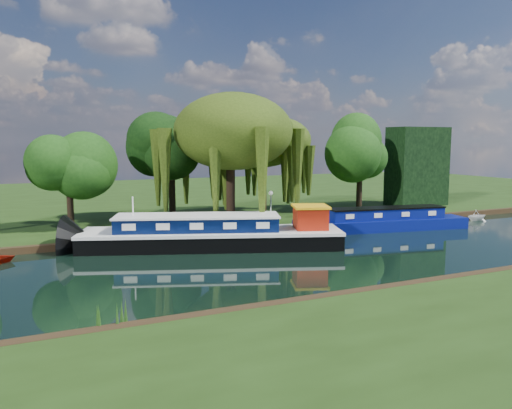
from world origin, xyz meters
name	(u,v)px	position (x,y,z in m)	size (l,w,h in m)	color
ground	(337,253)	(0.00, 0.00, 0.00)	(120.00, 120.00, 0.00)	black
far_bank	(184,196)	(0.00, 34.00, 0.23)	(120.00, 52.00, 0.45)	black
dutch_barge	(214,234)	(-6.46, 4.86, 0.90)	(17.42, 9.45, 3.62)	black
narrowboat	(386,221)	(8.26, 5.42, 0.70)	(13.75, 4.51, 1.98)	navy
white_cruiser	(477,220)	(18.75, 5.91, 0.00)	(1.78, 2.06, 1.08)	silver
willow_left	(230,134)	(-2.93, 10.77, 7.63)	(8.25, 8.25, 9.89)	black
willow_right	(263,148)	(1.54, 14.31, 6.42)	(6.72, 6.72, 8.19)	black
tree_far_left	(68,165)	(-14.79, 13.26, 5.28)	(4.37, 4.37, 7.05)	black
tree_far_mid	(171,152)	(-6.17, 16.50, 6.14)	(5.04, 5.04, 8.25)	black
tree_far_right	(360,153)	(11.76, 13.88, 5.91)	(4.85, 4.85, 7.94)	black
conifer_hedge	(417,166)	(19.00, 14.00, 4.45)	(6.00, 3.00, 8.00)	black
lamppost	(271,198)	(0.50, 10.50, 2.42)	(0.36, 0.36, 2.56)	silver
mooring_posts	(271,220)	(-0.50, 8.40, 0.95)	(19.16, 0.16, 1.00)	silver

